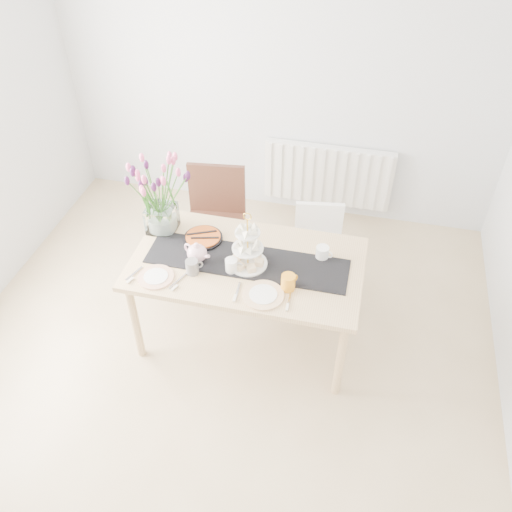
% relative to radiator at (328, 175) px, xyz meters
% --- Properties ---
extents(room_shell, '(4.50, 4.50, 4.50)m').
position_rel_radiator_xyz_m(room_shell, '(-0.50, -2.19, 0.85)').
color(room_shell, tan).
rests_on(room_shell, ground).
extents(radiator, '(1.20, 0.08, 0.60)m').
position_rel_radiator_xyz_m(radiator, '(0.00, 0.00, 0.00)').
color(radiator, white).
rests_on(radiator, room_shell).
extents(dining_table, '(1.60, 0.90, 0.75)m').
position_rel_radiator_xyz_m(dining_table, '(-0.36, -1.68, 0.22)').
color(dining_table, tan).
rests_on(dining_table, ground).
extents(chair_brown, '(0.52, 0.52, 0.95)m').
position_rel_radiator_xyz_m(chair_brown, '(-0.82, -0.96, 0.11)').
color(chair_brown, '#371B14').
rests_on(chair_brown, ground).
extents(chair_white, '(0.45, 0.45, 0.77)m').
position_rel_radiator_xyz_m(chair_white, '(0.05, -1.01, -0.01)').
color(chair_white, white).
rests_on(chair_white, ground).
extents(table_runner, '(1.40, 0.35, 0.01)m').
position_rel_radiator_xyz_m(table_runner, '(-0.36, -1.68, 0.30)').
color(table_runner, black).
rests_on(table_runner, dining_table).
extents(tulip_vase, '(0.73, 0.73, 0.63)m').
position_rel_radiator_xyz_m(tulip_vase, '(-1.05, -1.47, 0.70)').
color(tulip_vase, silver).
rests_on(tulip_vase, dining_table).
extents(cake_stand, '(0.27, 0.27, 0.39)m').
position_rel_radiator_xyz_m(cake_stand, '(-0.35, -1.70, 0.41)').
color(cake_stand, gold).
rests_on(cake_stand, dining_table).
extents(teapot, '(0.28, 0.26, 0.15)m').
position_rel_radiator_xyz_m(teapot, '(-0.70, -1.74, 0.37)').
color(teapot, white).
rests_on(teapot, dining_table).
extents(cream_jug, '(0.12, 0.12, 0.09)m').
position_rel_radiator_xyz_m(cream_jug, '(0.13, -1.51, 0.35)').
color(cream_jug, white).
rests_on(cream_jug, dining_table).
extents(tart_tin, '(0.28, 0.28, 0.03)m').
position_rel_radiator_xyz_m(tart_tin, '(-0.73, -1.52, 0.32)').
color(tart_tin, black).
rests_on(tart_tin, dining_table).
extents(mug_grey, '(0.12, 0.12, 0.10)m').
position_rel_radiator_xyz_m(mug_grey, '(-0.70, -1.86, 0.35)').
color(mug_grey, slate).
rests_on(mug_grey, dining_table).
extents(mug_white, '(0.10, 0.10, 0.10)m').
position_rel_radiator_xyz_m(mug_white, '(-0.44, -1.79, 0.35)').
color(mug_white, white).
rests_on(mug_white, dining_table).
extents(mug_orange, '(0.13, 0.13, 0.11)m').
position_rel_radiator_xyz_m(mug_orange, '(-0.04, -1.87, 0.36)').
color(mug_orange, orange).
rests_on(mug_orange, dining_table).
extents(plate_left, '(0.31, 0.31, 0.01)m').
position_rel_radiator_xyz_m(plate_left, '(-0.92, -1.97, 0.31)').
color(plate_left, white).
rests_on(plate_left, dining_table).
extents(plate_right, '(0.29, 0.29, 0.01)m').
position_rel_radiator_xyz_m(plate_right, '(-0.18, -1.97, 0.31)').
color(plate_right, white).
rests_on(plate_right, dining_table).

